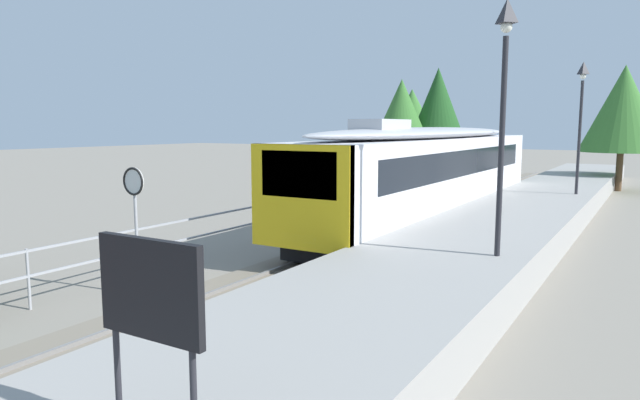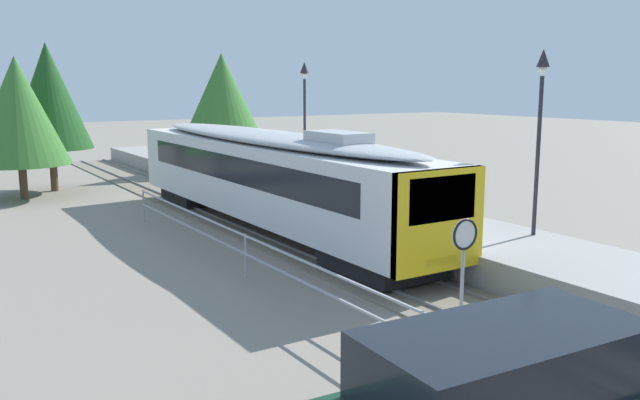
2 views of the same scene
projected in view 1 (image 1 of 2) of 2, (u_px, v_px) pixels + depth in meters
name	position (u px, v px, depth m)	size (l,w,h in m)	color
ground_plane	(308.00, 232.00, 19.67)	(160.00, 160.00, 0.00)	gray
track_rails	(387.00, 240.00, 18.13)	(3.20, 60.00, 0.14)	slate
commuter_train	(431.00, 167.00, 21.15)	(2.82, 18.34, 3.74)	silver
station_platform	(489.00, 237.00, 16.41)	(3.90, 60.00, 0.90)	#999691
platform_lamp_mid_platform	(504.00, 80.00, 11.64)	(0.34, 0.34, 5.35)	#232328
platform_lamp_far_end	(581.00, 103.00, 22.74)	(0.34, 0.34, 5.35)	#232328
platform_notice_board	(150.00, 296.00, 4.91)	(1.20, 0.08, 1.80)	#232328
speed_limit_sign	(134.00, 199.00, 12.05)	(0.61, 0.10, 2.81)	#9EA0A5
carpark_fence	(27.00, 266.00, 11.22)	(0.06, 36.06, 1.25)	#9EA0A5
tree_behind_carpark	(412.00, 118.00, 46.17)	(4.88, 4.88, 6.71)	brown
tree_behind_station_far	(438.00, 110.00, 35.11)	(4.01, 4.01, 7.29)	brown
tree_distant_left	(623.00, 109.00, 31.68)	(4.57, 4.57, 7.10)	brown
tree_distant_centre	(401.00, 120.00, 34.54)	(4.43, 4.43, 6.55)	brown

